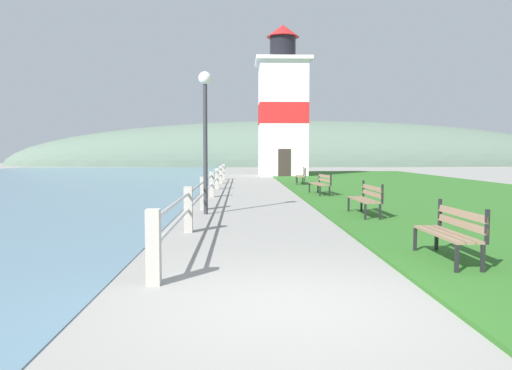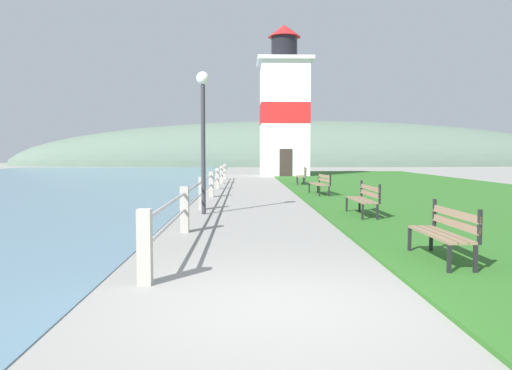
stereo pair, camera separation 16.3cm
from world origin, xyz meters
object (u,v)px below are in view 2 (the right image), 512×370
(park_bench_far, at_px, (321,182))
(lamp_post, at_px, (203,116))
(park_bench_midway, at_px, (365,197))
(lighthouse, at_px, (284,111))
(park_bench_near, at_px, (445,230))
(park_bench_by_lighthouse, at_px, (303,175))

(park_bench_far, xyz_separation_m, lamp_post, (-4.21, -5.89, 2.20))
(park_bench_midway, xyz_separation_m, lighthouse, (-0.26, 23.99, 4.28))
(park_bench_near, distance_m, park_bench_midway, 5.60)
(park_bench_midway, xyz_separation_m, park_bench_by_lighthouse, (-0.09, 13.44, 0.00))
(park_bench_near, xyz_separation_m, park_bench_midway, (0.10, 5.59, 0.00))
(park_bench_midway, bearing_deg, lighthouse, -90.35)
(park_bench_by_lighthouse, relative_size, lighthouse, 0.18)
(park_bench_by_lighthouse, xyz_separation_m, lamp_post, (-4.25, -12.62, 2.20))
(park_bench_near, bearing_deg, lighthouse, -90.87)
(park_bench_near, xyz_separation_m, park_bench_by_lighthouse, (0.01, 19.04, 0.00))
(park_bench_far, relative_size, lamp_post, 0.48)
(park_bench_near, bearing_deg, lamp_post, -57.72)
(park_bench_near, distance_m, lighthouse, 29.90)
(park_bench_midway, height_order, lighthouse, lighthouse)
(park_bench_near, bearing_deg, park_bench_far, -91.02)
(lighthouse, bearing_deg, park_bench_midway, -89.39)
(park_bench_near, bearing_deg, park_bench_by_lighthouse, -91.21)
(park_bench_midway, height_order, park_bench_by_lighthouse, same)
(park_bench_near, xyz_separation_m, lighthouse, (-0.15, 29.59, 4.28))
(park_bench_far, bearing_deg, lighthouse, -94.65)
(lighthouse, bearing_deg, park_bench_near, -89.70)
(lighthouse, bearing_deg, park_bench_by_lighthouse, -89.09)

